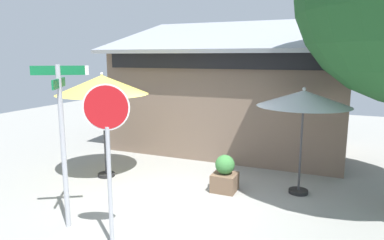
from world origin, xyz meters
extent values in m
cube|color=gray|center=(0.00, 0.00, -0.05)|extent=(28.00, 28.00, 0.10)
cube|color=#705B4C|center=(-0.18, 5.11, 1.67)|extent=(7.27, 4.21, 3.34)
cube|color=#999EA8|center=(-0.18, 4.96, 3.84)|extent=(7.77, 4.80, 1.28)
cube|color=black|center=(-0.18, 2.96, 2.99)|extent=(6.67, 0.16, 0.44)
cylinder|color=#A8AAB2|center=(-1.30, -1.76, 1.49)|extent=(0.09, 0.09, 2.98)
cube|color=#116B38|center=(-1.30, -1.76, 2.88)|extent=(0.79, 0.50, 0.16)
cube|color=#116B38|center=(-1.30, -1.76, 2.66)|extent=(0.50, 0.79, 0.16)
cube|color=white|center=(-0.89, -1.51, 2.88)|extent=(0.07, 0.06, 0.16)
cylinder|color=#A8AAB2|center=(-0.17, -1.99, 1.01)|extent=(0.07, 0.07, 2.02)
cylinder|color=white|center=(-0.17, -1.99, 2.33)|extent=(0.67, 0.33, 0.74)
cylinder|color=red|center=(-0.17, -1.99, 2.33)|extent=(0.63, 0.32, 0.69)
cylinder|color=black|center=(-2.33, 0.78, 0.04)|extent=(0.44, 0.44, 0.08)
cylinder|color=#333335|center=(-2.33, 0.78, 1.11)|extent=(0.05, 0.05, 2.22)
cone|color=#EAD14C|center=(-2.33, 0.78, 2.41)|extent=(2.31, 2.31, 0.48)
sphere|color=silver|center=(-2.33, 0.78, 2.69)|extent=(0.08, 0.08, 0.08)
cylinder|color=black|center=(2.47, 1.55, 0.04)|extent=(0.44, 0.44, 0.08)
cylinder|color=#333335|center=(2.47, 1.55, 1.04)|extent=(0.05, 0.05, 2.08)
cone|color=white|center=(2.47, 1.55, 2.21)|extent=(2.05, 2.05, 0.35)
sphere|color=silver|center=(2.47, 1.55, 2.41)|extent=(0.08, 0.08, 0.08)
cube|color=brown|center=(0.85, 1.03, 0.21)|extent=(0.56, 0.56, 0.42)
sphere|color=#387538|center=(0.85, 1.03, 0.64)|extent=(0.45, 0.45, 0.45)
camera|label=1|loc=(3.14, -6.40, 3.11)|focal=32.45mm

